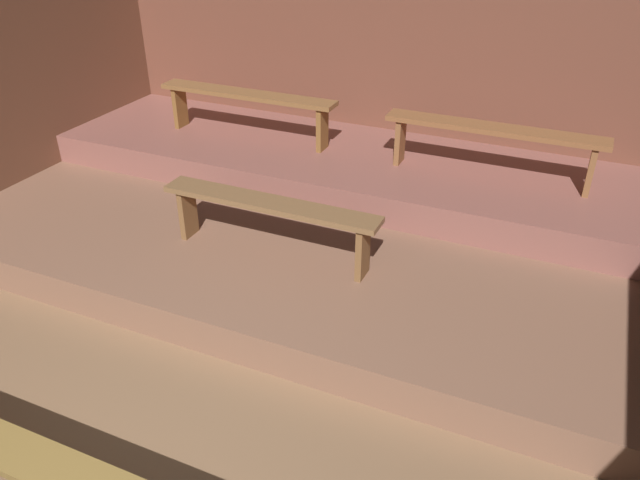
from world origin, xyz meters
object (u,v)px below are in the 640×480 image
Objects in this scene: bench_floor_center at (45,474)px; bench_middle_right at (493,136)px; bench_middle_left at (247,101)px; bench_lower_center at (270,212)px.

bench_middle_right is at bearing 71.08° from bench_floor_center.
bench_middle_left is 2.45m from bench_middle_right.
bench_lower_center is 0.94× the size of bench_middle_right.
bench_lower_center is at bearing -131.70° from bench_middle_right.
bench_floor_center is 1.19× the size of bench_lower_center.
bench_floor_center is 1.11× the size of bench_middle_left.
bench_lower_center reaches higher than bench_floor_center.
bench_floor_center is 4.22m from bench_middle_right.
bench_middle_left is at bearing 105.51° from bench_floor_center.
bench_lower_center is at bearing 90.70° from bench_floor_center.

